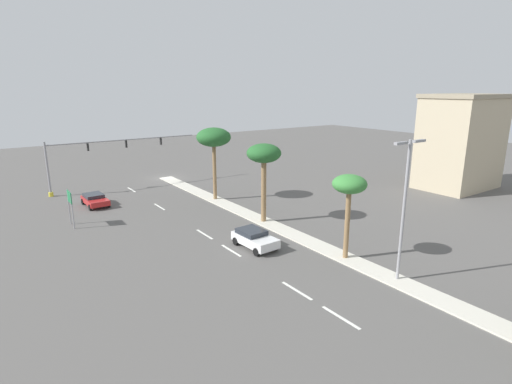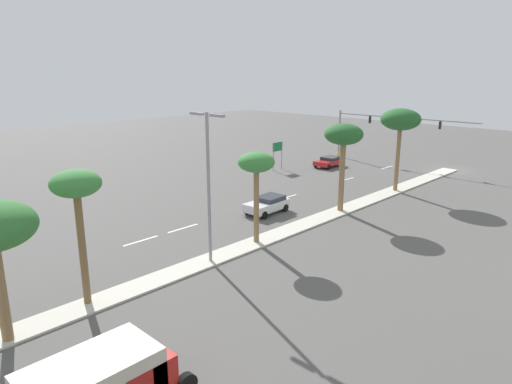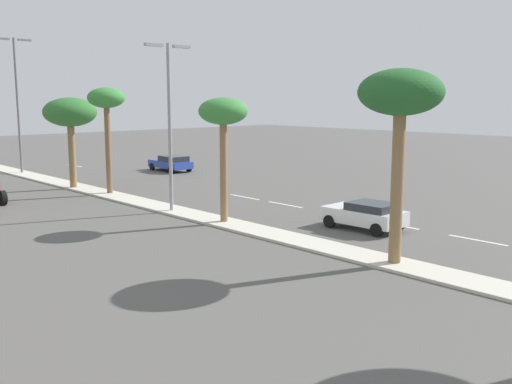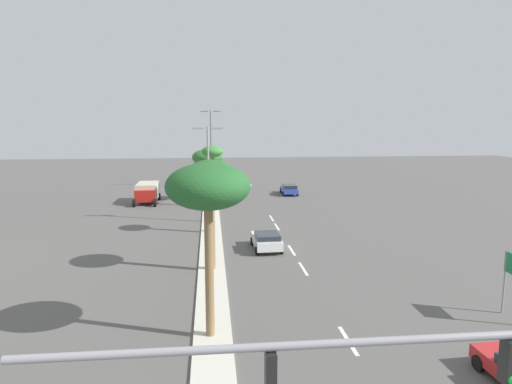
% 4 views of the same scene
% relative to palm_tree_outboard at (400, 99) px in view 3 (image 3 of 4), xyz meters
% --- Properties ---
extents(ground_plane, '(160.00, 160.00, 0.00)m').
position_rel_palm_tree_outboard_xyz_m(ground_plane, '(-0.02, 10.54, -6.37)').
color(ground_plane, '#565451').
extents(median_curb, '(1.80, 87.76, 0.12)m').
position_rel_palm_tree_outboard_xyz_m(median_curb, '(-0.02, 20.29, -6.31)').
color(median_curb, beige).
rests_on(median_curb, ground).
extents(lane_stripe_rear, '(0.20, 2.80, 0.01)m').
position_rel_palm_tree_outboard_xyz_m(lane_stripe_rear, '(6.18, -0.28, -6.36)').
color(lane_stripe_rear, silver).
rests_on(lane_stripe_rear, ground).
extents(lane_stripe_mid, '(0.20, 2.80, 0.01)m').
position_rel_palm_tree_outboard_xyz_m(lane_stripe_mid, '(6.18, 4.14, -6.36)').
color(lane_stripe_mid, silver).
rests_on(lane_stripe_mid, ground).
extents(lane_stripe_far, '(0.20, 2.80, 0.01)m').
position_rel_palm_tree_outboard_xyz_m(lane_stripe_far, '(6.18, 12.00, -6.36)').
color(lane_stripe_far, silver).
rests_on(lane_stripe_far, ground).
extents(lane_stripe_near, '(0.20, 2.80, 0.01)m').
position_rel_palm_tree_outboard_xyz_m(lane_stripe_near, '(6.18, 15.72, -6.36)').
color(lane_stripe_near, silver).
rests_on(lane_stripe_near, ground).
extents(lane_stripe_trailing, '(0.20, 2.80, 0.01)m').
position_rel_palm_tree_outboard_xyz_m(lane_stripe_trailing, '(6.18, 40.17, -6.36)').
color(lane_stripe_trailing, silver).
rests_on(lane_stripe_trailing, ground).
extents(palm_tree_outboard, '(3.18, 3.18, 7.37)m').
position_rel_palm_tree_outboard_xyz_m(palm_tree_outboard, '(0.00, 0.00, 0.00)').
color(palm_tree_outboard, olive).
rests_on(palm_tree_outboard, median_curb).
extents(palm_tree_front, '(2.48, 2.48, 6.31)m').
position_rel_palm_tree_outboard_xyz_m(palm_tree_front, '(0.01, 10.35, -0.86)').
color(palm_tree_front, olive).
rests_on(palm_tree_front, median_curb).
extents(palm_tree_center, '(3.70, 3.70, 6.33)m').
position_rel_palm_tree_outboard_xyz_m(palm_tree_center, '(-0.39, 26.70, -1.05)').
color(palm_tree_center, olive).
rests_on(palm_tree_center, median_curb).
extents(palm_tree_far, '(2.44, 2.44, 6.97)m').
position_rel_palm_tree_outboard_xyz_m(palm_tree_far, '(0.25, 22.64, -0.26)').
color(palm_tree_far, brown).
rests_on(palm_tree_far, median_curb).
extents(street_lamp_outboard, '(2.90, 0.24, 9.23)m').
position_rel_palm_tree_outboard_xyz_m(street_lamp_outboard, '(-0.21, 14.73, -0.80)').
color(street_lamp_outboard, gray).
rests_on(street_lamp_outboard, median_curb).
extents(street_lamp_left, '(2.90, 0.24, 11.22)m').
position_rel_palm_tree_outboard_xyz_m(street_lamp_left, '(0.15, 37.62, 0.23)').
color(street_lamp_left, slate).
rests_on(street_lamp_left, median_curb).
extents(sedan_blue_outboard, '(2.21, 4.50, 1.39)m').
position_rel_palm_tree_outboard_xyz_m(sedan_blue_outboard, '(10.56, 30.44, -5.62)').
color(sedan_blue_outboard, '#2D47AD').
rests_on(sedan_blue_outboard, ground).
extents(sedan_white_inboard, '(2.21, 4.04, 1.38)m').
position_rel_palm_tree_outboard_xyz_m(sedan_white_inboard, '(4.26, 4.58, -5.61)').
color(sedan_white_inboard, silver).
rests_on(sedan_white_inboard, ground).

